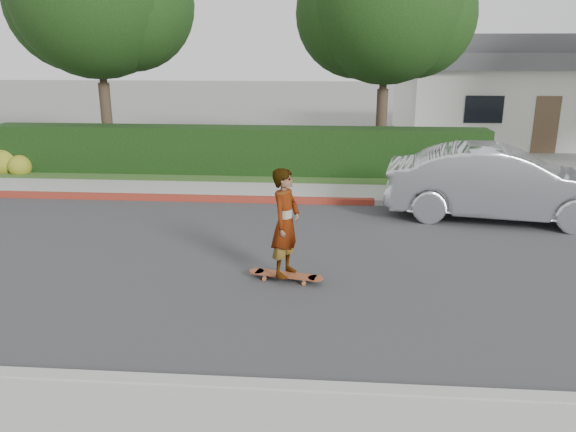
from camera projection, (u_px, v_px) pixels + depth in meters
name	position (u px, v px, depth m)	size (l,w,h in m)	color
ground	(334.00, 264.00, 10.20)	(120.00, 120.00, 0.00)	slate
road	(334.00, 264.00, 10.20)	(60.00, 8.00, 0.01)	#2D2D30
curb_near	(334.00, 392.00, 6.27)	(60.00, 0.20, 0.15)	#9E9E99
curb_far	(334.00, 201.00, 14.10)	(60.00, 0.20, 0.15)	#9E9E99
curb_red_section	(140.00, 197.00, 14.48)	(12.00, 0.21, 0.15)	maroon
sidewalk_far	(334.00, 193.00, 14.96)	(60.00, 1.60, 0.12)	gray
planting_strip	(334.00, 180.00, 16.49)	(60.00, 1.60, 0.10)	#2D4C1E
hedge	(236.00, 151.00, 17.09)	(15.00, 1.00, 1.50)	black
flowering_shrub	(9.00, 164.00, 17.30)	(1.40, 1.00, 0.90)	#2D4C19
tree_center	(386.00, 10.00, 17.46)	(5.66, 4.84, 7.44)	#33261C
house	(520.00, 89.00, 24.28)	(10.60, 8.60, 4.30)	beige
skateboard	(286.00, 275.00, 9.40)	(1.31, 0.52, 0.12)	#AF5730
skateboarder	(286.00, 223.00, 9.14)	(0.66, 0.43, 1.80)	white
car_silver	(500.00, 183.00, 12.67)	(1.76, 5.05, 1.67)	#B7B9BF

